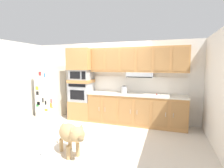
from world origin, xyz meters
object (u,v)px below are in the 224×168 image
Objects in this scene: built_in_oven at (82,92)px; dog_food_bowl at (45,152)px; refrigerator at (51,91)px; screwdriver at (157,94)px; microwave at (81,75)px; electric_kettle at (124,90)px; dog at (71,134)px.

dog_food_bowl is at bearing -79.80° from built_in_oven.
built_in_oven is at bearing 100.20° from dog_food_bowl.
screwdriver is at bearing 1.70° from refrigerator.
electric_kettle is (1.46, -0.05, -0.43)m from microwave.
electric_kettle reaches higher than dog.
dog_food_bowl is (0.41, -2.30, -1.43)m from microwave.
screwdriver is at bearing 5.15° from electric_kettle.
built_in_oven is 0.76× the size of dog.
refrigerator is 1.17m from built_in_oven.
refrigerator is at bearing -176.66° from built_in_oven.
refrigerator reaches higher than dog_food_bowl.
refrigerator reaches higher than built_in_oven.
screwdriver is at bearing 0.92° from microwave.
electric_kettle is at bearing 65.11° from dog_food_bowl.
refrigerator is 3.02m from dog.
screwdriver is at bearing 0.92° from built_in_oven.
electric_kettle is at bearing -174.85° from screwdriver.
screwdriver is at bearing 92.07° from dog.
dog_food_bowl is at bearing -132.30° from dog.
electric_kettle is 2.68m from dog_food_bowl.
refrigerator is 3.58m from screwdriver.
dog_food_bowl is (-2.00, -2.34, -0.90)m from screwdriver.
dog is 4.58× the size of dog_food_bowl.
dog is (0.94, -2.19, -0.46)m from built_in_oven.
refrigerator reaches higher than microwave.
microwave is 3.22× the size of dog_food_bowl.
built_in_oven is 1.47m from electric_kettle.
dog is (-0.52, -2.14, -0.59)m from electric_kettle.
built_in_oven is at bearing 178.15° from electric_kettle.
built_in_oven is at bearing 3.34° from refrigerator.
refrigerator is at bearing -179.55° from electric_kettle.
dog is at bearing 12.15° from dog_food_bowl.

